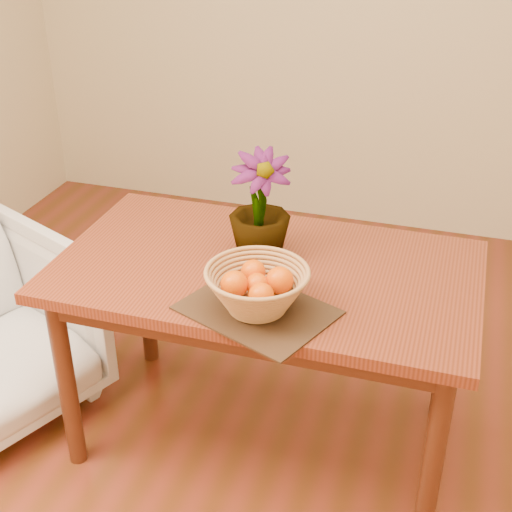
% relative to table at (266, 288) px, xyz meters
% --- Properties ---
extents(floor, '(4.50, 4.50, 0.00)m').
position_rel_table_xyz_m(floor, '(0.00, -0.30, -0.66)').
color(floor, maroon).
rests_on(floor, ground).
extents(table, '(1.40, 0.80, 0.75)m').
position_rel_table_xyz_m(table, '(0.00, 0.00, 0.00)').
color(table, maroon).
rests_on(table, floor).
extents(placemat, '(0.51, 0.46, 0.01)m').
position_rel_table_xyz_m(placemat, '(0.05, -0.27, 0.09)').
color(placemat, '#372414').
rests_on(placemat, table).
extents(wicker_basket, '(0.31, 0.31, 0.13)m').
position_rel_table_xyz_m(wicker_basket, '(0.05, -0.27, 0.16)').
color(wicker_basket, tan).
rests_on(wicker_basket, placemat).
extents(orange_pile, '(0.20, 0.20, 0.08)m').
position_rel_table_xyz_m(orange_pile, '(0.05, -0.27, 0.19)').
color(orange_pile, '#E35D03').
rests_on(orange_pile, wicker_basket).
extents(potted_plant, '(0.27, 0.27, 0.37)m').
position_rel_table_xyz_m(potted_plant, '(-0.04, 0.07, 0.27)').
color(potted_plant, '#184313').
rests_on(potted_plant, table).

